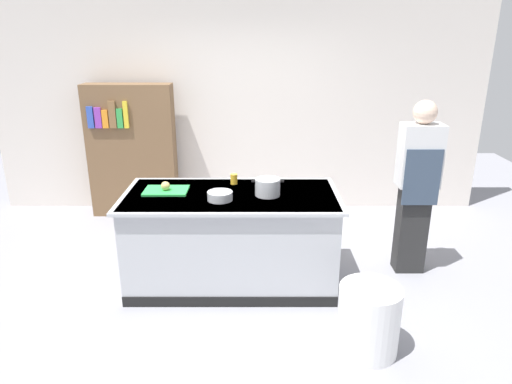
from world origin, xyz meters
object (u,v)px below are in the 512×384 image
onion (163,186)px  trash_bin (366,319)px  person_chef (414,184)px  juice_cup (232,179)px  mixing_bowl (218,196)px  bookshelf (130,151)px  stock_pot (266,187)px

onion → trash_bin: 2.11m
onion → trash_bin: (1.68, -1.08, -0.69)m
onion → person_chef: 2.39m
trash_bin → juice_cup: bearing=128.5°
onion → trash_bin: onion is taller
mixing_bowl → bookshelf: bearing=123.1°
stock_pot → bookshelf: bookshelf is taller
juice_cup → trash_bin: 1.83m
stock_pot → juice_cup: (-0.32, 0.33, -0.03)m
person_chef → juice_cup: bearing=81.6°
onion → stock_pot: bearing=-5.0°
juice_cup → onion: bearing=-158.5°
mixing_bowl → juice_cup: juice_cup is taller
juice_cup → person_chef: size_ratio=0.06×
juice_cup → trash_bin: size_ratio=0.19×
onion → juice_cup: onion is taller
mixing_bowl → bookshelf: bookshelf is taller
onion → person_chef: size_ratio=0.05×
trash_bin → person_chef: (0.70, 1.27, 0.65)m
juice_cup → bookshelf: 2.04m
stock_pot → trash_bin: size_ratio=0.55×
onion → bookshelf: size_ratio=0.05×
bookshelf → juice_cup: bearing=-47.5°
stock_pot → person_chef: 1.47m
person_chef → onion: bearing=88.0°
stock_pot → trash_bin: 1.43m
trash_bin → mixing_bowl: bearing=142.9°
stock_pot → bookshelf: bearing=132.9°
juice_cup → trash_bin: (1.06, -1.33, -0.68)m
person_chef → bookshelf: bearing=57.1°
person_chef → bookshelf: 3.51m
onion → bookshelf: (-0.76, 1.75, -0.11)m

